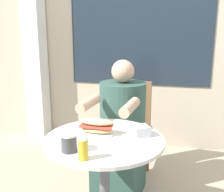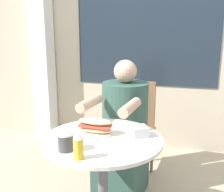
# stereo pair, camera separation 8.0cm
# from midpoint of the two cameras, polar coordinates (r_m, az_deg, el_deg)

# --- Properties ---
(storefront_wall) EXTENTS (8.00, 0.09, 2.80)m
(storefront_wall) POSITION_cam_midpoint_polar(r_m,az_deg,el_deg) (2.99, 8.38, 15.44)
(storefront_wall) COLOR #B7A88E
(storefront_wall) RESTS_ON ground_plane
(lattice_pillar) EXTENTS (0.21, 0.21, 2.40)m
(lattice_pillar) POSITION_cam_midpoint_polar(r_m,az_deg,el_deg) (3.22, -14.33, 11.45)
(lattice_pillar) COLOR silver
(lattice_pillar) RESTS_ON ground_plane
(cafe_table) EXTENTS (0.69, 0.69, 0.70)m
(cafe_table) POSITION_cam_midpoint_polar(r_m,az_deg,el_deg) (1.61, -0.52, -15.29)
(cafe_table) COLOR beige
(cafe_table) RESTS_ON ground_plane
(diner_chair) EXTENTS (0.42, 0.42, 0.87)m
(diner_chair) POSITION_cam_midpoint_polar(r_m,az_deg,el_deg) (2.40, 5.66, -5.27)
(diner_chair) COLOR brown
(diner_chair) RESTS_ON ground_plane
(seated_diner) EXTENTS (0.41, 0.66, 1.10)m
(seated_diner) POSITION_cam_midpoint_polar(r_m,az_deg,el_deg) (2.09, 3.54, -9.53)
(seated_diner) COLOR #2D4C42
(seated_diner) RESTS_ON ground_plane
(sandwich_on_plate) EXTENTS (0.21, 0.21, 0.09)m
(sandwich_on_plate) POSITION_cam_midpoint_polar(r_m,az_deg,el_deg) (1.57, -2.19, -6.77)
(sandwich_on_plate) COLOR white
(sandwich_on_plate) RESTS_ON cafe_table
(drink_cup) EXTENTS (0.08, 0.08, 0.09)m
(drink_cup) POSITION_cam_midpoint_polar(r_m,az_deg,el_deg) (1.36, -8.37, -9.80)
(drink_cup) COLOR #424247
(drink_cup) RESTS_ON cafe_table
(napkin_box) EXTENTS (0.12, 0.12, 0.06)m
(napkin_box) POSITION_cam_midpoint_polar(r_m,az_deg,el_deg) (1.55, 7.47, -7.65)
(napkin_box) COLOR silver
(napkin_box) RESTS_ON cafe_table
(condiment_bottle) EXTENTS (0.05, 0.05, 0.13)m
(condiment_bottle) POSITION_cam_midpoint_polar(r_m,az_deg,el_deg) (1.27, -5.48, -10.87)
(condiment_bottle) COLOR gold
(condiment_bottle) RESTS_ON cafe_table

